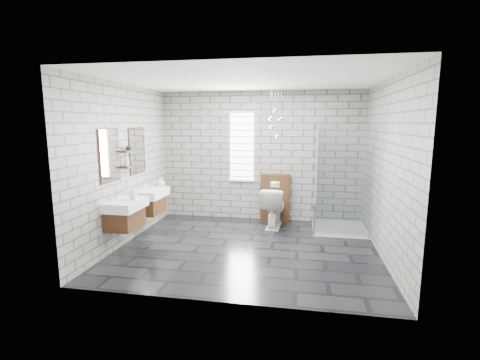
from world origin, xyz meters
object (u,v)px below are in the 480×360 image
(vanity_right, at_px, (148,194))
(shower_enclosure, at_px, (335,206))
(cistern_panel, at_px, (275,198))
(toilet, at_px, (274,207))
(vanity_left, at_px, (123,206))

(vanity_right, distance_m, shower_enclosure, 3.50)
(shower_enclosure, bearing_deg, cistern_panel, 156.19)
(cistern_panel, relative_size, toilet, 1.27)
(vanity_left, relative_size, vanity_right, 1.00)
(vanity_right, relative_size, toilet, 1.99)
(vanity_left, bearing_deg, toilet, 38.77)
(vanity_left, distance_m, vanity_right, 0.92)
(shower_enclosure, xyz_separation_m, toilet, (-1.17, 0.11, -0.11))
(shower_enclosure, relative_size, toilet, 2.57)
(cistern_panel, bearing_deg, toilet, -90.00)
(vanity_left, xyz_separation_m, toilet, (2.24, 1.80, -0.36))
(vanity_right, bearing_deg, toilet, 21.33)
(cistern_panel, relative_size, shower_enclosure, 0.49)
(vanity_right, height_order, toilet, vanity_right)
(vanity_right, xyz_separation_m, cistern_panel, (2.24, 1.28, -0.26))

